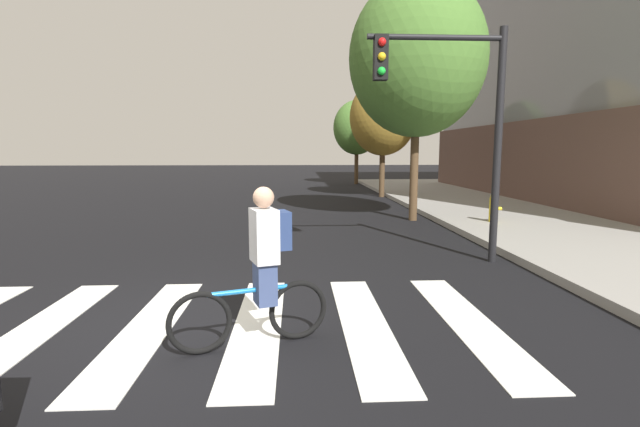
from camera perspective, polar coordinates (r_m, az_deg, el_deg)
ground_plane at (r=5.78m, az=-18.13°, el=-13.38°), size 120.00×120.00×0.00m
crosswalk_stripes at (r=5.84m, az=-20.62°, el=-13.18°), size 8.16×3.43×0.01m
cyclist at (r=4.83m, az=-7.31°, el=-6.72°), size 1.64×0.60×1.69m
traffic_light_near at (r=8.62m, az=16.45°, el=12.92°), size 2.47×0.28×4.20m
fire_hydrant at (r=13.11m, az=20.89°, el=0.69°), size 0.33×0.22×0.78m
street_tree_near at (r=13.92m, az=12.07°, el=18.48°), size 3.88×3.88×6.89m
street_tree_mid at (r=20.49m, az=7.89°, el=11.84°), size 2.91×2.91×5.18m
street_tree_far at (r=28.33m, az=4.62°, el=10.65°), size 2.86×2.86×5.09m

